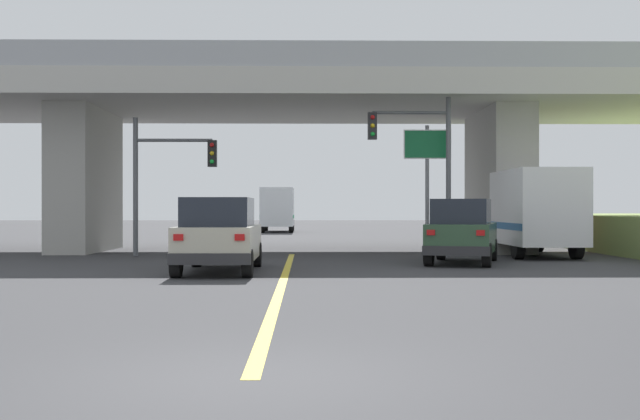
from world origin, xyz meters
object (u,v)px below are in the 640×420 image
at_px(traffic_signal_farside, 165,170).
at_px(semi_truck_distant, 278,209).
at_px(suv_crossing, 462,231).
at_px(highway_sign, 427,159).
at_px(traffic_signal_nearside, 422,154).
at_px(box_truck, 531,211).
at_px(suv_lead, 219,235).

relative_size(traffic_signal_farside, semi_truck_distant, 0.75).
relative_size(suv_crossing, semi_truck_distant, 0.69).
height_order(suv_crossing, highway_sign, highway_sign).
height_order(traffic_signal_nearside, highway_sign, traffic_signal_nearside).
relative_size(box_truck, traffic_signal_nearside, 1.15).
distance_m(traffic_signal_nearside, semi_truck_distant, 30.39).
bearing_deg(suv_lead, traffic_signal_farside, 111.02).
xyz_separation_m(suv_lead, traffic_signal_nearside, (6.48, 6.70, 2.67)).
height_order(box_truck, traffic_signal_farside, traffic_signal_farside).
relative_size(suv_lead, highway_sign, 1.02).
height_order(traffic_signal_nearside, traffic_signal_farside, traffic_signal_nearside).
bearing_deg(box_truck, suv_crossing, -129.75).
bearing_deg(semi_truck_distant, suv_crossing, -78.08).
bearing_deg(highway_sign, suv_lead, -132.85).
bearing_deg(traffic_signal_farside, traffic_signal_nearside, -3.05).
bearing_deg(suv_lead, highway_sign, 47.15).
relative_size(traffic_signal_nearside, traffic_signal_farside, 1.16).
distance_m(highway_sign, semi_truck_distant, 29.86).
bearing_deg(box_truck, traffic_signal_nearside, -173.28).
relative_size(suv_crossing, highway_sign, 0.97).
distance_m(box_truck, semi_truck_distant, 30.96).
height_order(traffic_signal_farside, semi_truck_distant, traffic_signal_farside).
height_order(traffic_signal_farside, highway_sign, traffic_signal_farside).
bearing_deg(suv_crossing, semi_truck_distant, 118.22).
distance_m(suv_lead, suv_crossing, 7.92).
xyz_separation_m(traffic_signal_nearside, semi_truck_distant, (-6.24, 29.67, -2.03)).
bearing_deg(highway_sign, suv_crossing, -83.41).
height_order(suv_lead, semi_truck_distant, semi_truck_distant).
bearing_deg(traffic_signal_farside, suv_crossing, -21.76).
height_order(suv_lead, highway_sign, highway_sign).
relative_size(suv_lead, box_truck, 0.72).
distance_m(traffic_signal_nearside, highway_sign, 0.68).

